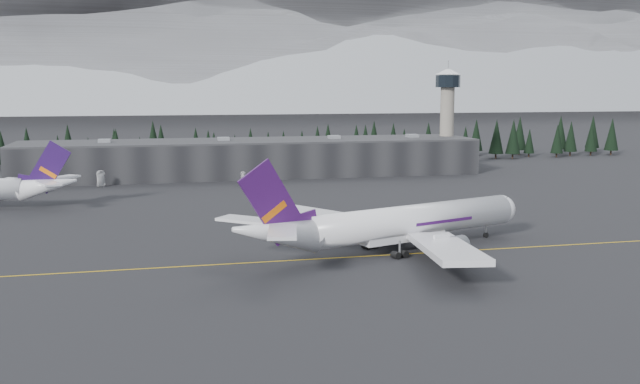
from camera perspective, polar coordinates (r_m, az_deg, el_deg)
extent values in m
plane|color=black|center=(133.34, 1.98, -5.05)|extent=(1400.00, 1400.00, 0.00)
cube|color=gold|center=(131.47, 2.21, -5.24)|extent=(400.00, 0.40, 0.02)
cube|color=black|center=(253.68, -5.45, 2.69)|extent=(160.00, 30.00, 12.00)
cube|color=#333335|center=(253.14, -5.47, 4.10)|extent=(160.00, 30.00, 0.60)
cylinder|color=gray|center=(276.07, 10.11, 5.13)|extent=(5.20, 5.20, 32.00)
cylinder|color=black|center=(275.68, 10.20, 8.71)|extent=(9.20, 9.20, 4.50)
cone|color=silver|center=(275.73, 10.22, 9.43)|extent=(10.00, 10.00, 2.00)
cube|color=black|center=(290.10, -6.45, 3.68)|extent=(360.00, 20.00, 15.00)
cylinder|color=silver|center=(138.36, 7.55, -2.26)|extent=(46.09, 20.86, 6.08)
sphere|color=silver|center=(154.10, 14.24, -1.36)|extent=(6.08, 6.08, 6.08)
cone|color=silver|center=(121.34, -3.59, -3.27)|extent=(18.08, 11.27, 8.81)
cube|color=silver|center=(147.42, 1.81, -2.18)|extent=(26.28, 25.33, 2.60)
cylinder|color=#9B9EA3|center=(146.78, 5.00, -2.94)|extent=(7.48, 5.78, 3.85)
cube|color=silver|center=(123.16, 10.03, -4.41)|extent=(12.50, 29.33, 2.60)
cylinder|color=#9B9EA3|center=(131.56, 10.35, -4.37)|extent=(7.48, 5.78, 3.85)
cube|color=#37104D|center=(120.17, -3.82, -0.88)|extent=(12.31, 4.64, 15.10)
cube|color=#D0590C|center=(120.52, -3.73, -1.58)|extent=(4.86, 2.14, 3.72)
cube|color=silver|center=(125.45, -5.74, -2.25)|extent=(11.40, 10.77, 0.51)
cube|color=silver|center=(114.88, -3.03, -3.20)|extent=(6.62, 11.82, 0.51)
cylinder|color=black|center=(151.96, 13.13, -3.01)|extent=(0.51, 0.51, 3.04)
cylinder|color=black|center=(138.39, 4.04, -3.92)|extent=(0.51, 0.51, 3.04)
cylinder|color=black|center=(131.32, 6.40, -4.62)|extent=(0.51, 0.51, 3.04)
cone|color=white|center=(196.50, -20.94, 0.50)|extent=(16.24, 7.92, 8.05)
cube|color=#260F47|center=(195.82, -20.88, 1.87)|extent=(11.66, 2.29, 13.80)
cube|color=orange|center=(196.02, -20.92, 1.47)|extent=(4.54, 1.22, 3.40)
cube|color=white|center=(190.52, -20.90, 0.67)|extent=(7.54, 11.01, 0.46)
cube|color=white|center=(201.11, -20.01, 1.09)|extent=(9.65, 10.54, 0.46)
imported|color=white|center=(233.74, -17.13, 0.57)|extent=(4.45, 5.83, 1.47)
imported|color=#BCBBBE|center=(228.13, -6.10, 0.72)|extent=(4.74, 4.16, 1.55)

